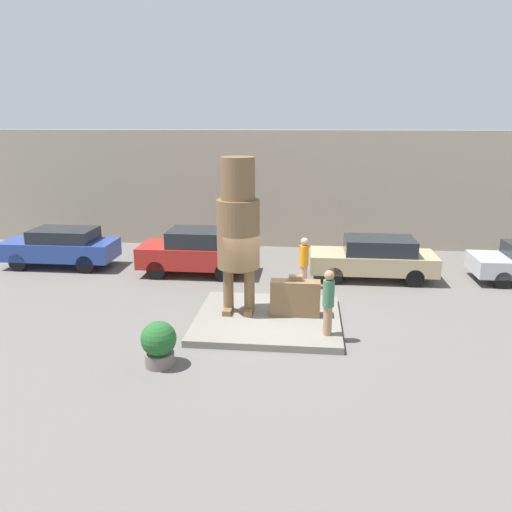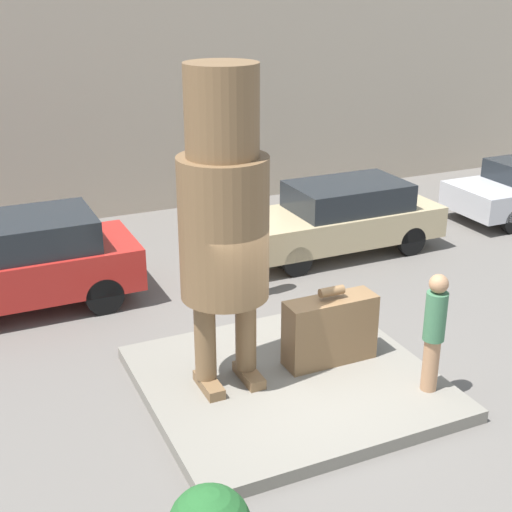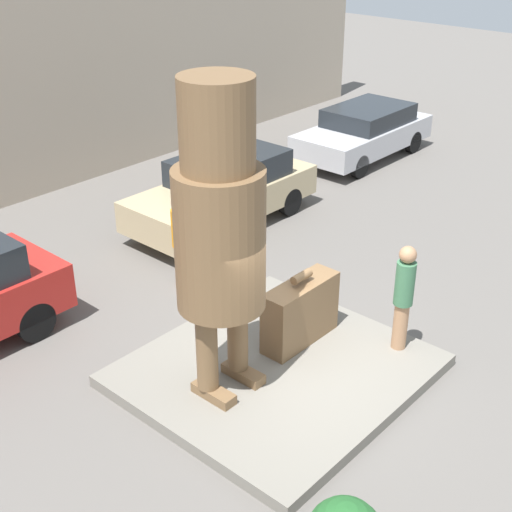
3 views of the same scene
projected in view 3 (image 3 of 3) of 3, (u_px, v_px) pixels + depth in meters
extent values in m
plane|color=#605B56|center=(276.00, 375.00, 10.76)|extent=(60.00, 60.00, 0.00)
cube|color=slate|center=(276.00, 370.00, 10.72)|extent=(4.07, 3.78, 0.19)
cube|color=brown|center=(214.00, 393.00, 9.96)|extent=(0.24, 0.69, 0.15)
cube|color=brown|center=(243.00, 373.00, 10.37)|extent=(0.24, 0.69, 0.15)
cylinder|color=brown|center=(207.00, 351.00, 9.71)|extent=(0.30, 0.30, 1.20)
cylinder|color=brown|center=(238.00, 332.00, 10.12)|extent=(0.30, 0.30, 1.20)
cylinder|color=brown|center=(220.00, 240.00, 9.20)|extent=(1.20, 1.20, 1.93)
cylinder|color=brown|center=(217.00, 124.00, 8.49)|extent=(0.94, 0.94, 1.16)
cube|color=brown|center=(300.00, 312.00, 11.05)|extent=(1.40, 0.46, 1.02)
cylinder|color=brown|center=(301.00, 277.00, 10.76)|extent=(0.38, 0.14, 0.14)
cylinder|color=#A87A56|center=(400.00, 325.00, 10.93)|extent=(0.23, 0.23, 0.78)
cylinder|color=#3D704C|center=(405.00, 283.00, 10.59)|extent=(0.30, 0.30, 0.70)
sphere|color=#A87A56|center=(408.00, 255.00, 10.37)|extent=(0.26, 0.26, 0.26)
cylinder|color=black|center=(35.00, 321.00, 11.48)|extent=(0.68, 0.18, 0.68)
cube|color=tan|center=(222.00, 197.00, 15.34)|extent=(4.43, 1.73, 0.66)
cube|color=#1E2328|center=(229.00, 168.00, 15.21)|extent=(2.44, 1.55, 0.56)
cylinder|color=black|center=(203.00, 242.00, 14.12)|extent=(0.63, 0.18, 0.63)
cylinder|color=black|center=(151.00, 221.00, 15.03)|extent=(0.63, 0.18, 0.63)
cylinder|color=black|center=(290.00, 202.00, 15.94)|extent=(0.63, 0.18, 0.63)
cylinder|color=black|center=(239.00, 185.00, 16.86)|extent=(0.63, 0.18, 0.63)
cube|color=#B7B7BC|center=(363.00, 136.00, 19.22)|extent=(4.23, 1.80, 0.61)
cube|color=#1E2328|center=(369.00, 115.00, 19.11)|extent=(2.33, 1.62, 0.47)
cylinder|color=black|center=(359.00, 166.00, 18.01)|extent=(0.60, 0.18, 0.60)
cylinder|color=black|center=(309.00, 152.00, 18.97)|extent=(0.60, 0.18, 0.60)
cylinder|color=black|center=(413.00, 142.00, 19.75)|extent=(0.60, 0.18, 0.60)
cylinder|color=black|center=(364.00, 130.00, 20.71)|extent=(0.60, 0.18, 0.60)
cylinder|color=tan|center=(182.00, 265.00, 13.06)|extent=(0.23, 0.23, 0.80)
cylinder|color=orange|center=(180.00, 228.00, 12.71)|extent=(0.30, 0.30, 0.71)
sphere|color=tan|center=(178.00, 203.00, 12.49)|extent=(0.27, 0.27, 0.27)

